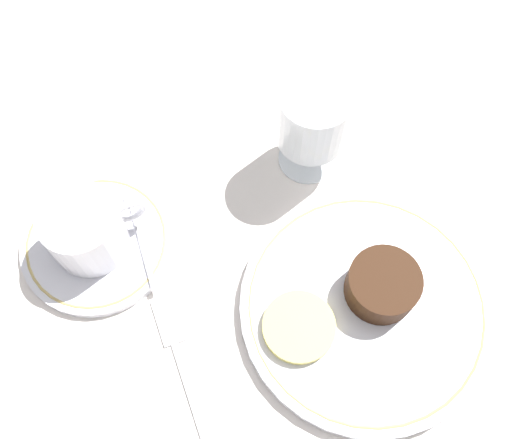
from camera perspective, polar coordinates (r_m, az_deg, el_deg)
The scene contains 9 objects.
ground_plane at distance 0.63m, azimuth 5.22°, elevation -5.25°, with size 3.00×3.00×0.00m, color white.
dinner_plate at distance 0.62m, azimuth 10.37°, elevation -8.20°, with size 0.25×0.25×0.01m.
saucer at distance 0.66m, azimuth -14.91°, elevation -2.16°, with size 0.16×0.16×0.01m.
coffee_cup at distance 0.62m, azimuth -16.00°, elevation -0.91°, with size 0.11×0.08×0.07m.
spoon at distance 0.65m, azimuth -11.18°, elevation -0.79°, with size 0.02×0.12×0.00m.
wine_glass at distance 0.63m, azimuth 5.44°, elevation 9.28°, with size 0.08×0.08×0.12m.
fork at distance 0.61m, azimuth -7.08°, elevation -13.64°, with size 0.03×0.19×0.01m.
dessert_cake at distance 0.61m, azimuth 11.96°, elevation -6.14°, with size 0.07×0.07×0.04m.
pineapple_slice at distance 0.60m, azimuth 4.11°, elevation -10.18°, with size 0.07×0.07×0.01m.
Camera 1 is at (-0.14, -0.17, 0.60)m, focal length 42.00 mm.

